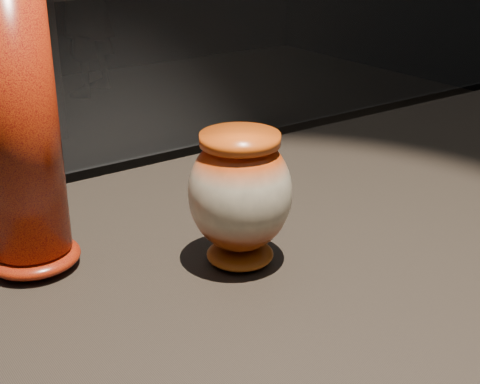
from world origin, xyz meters
name	(u,v)px	position (x,y,z in m)	size (l,w,h in m)	color
main_vase	(240,194)	(-0.12, -0.01, 1.00)	(0.15, 0.15, 0.18)	maroon
tall_vase	(18,133)	(-0.36, 0.14, 1.09)	(0.15, 0.15, 0.39)	#B9370C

